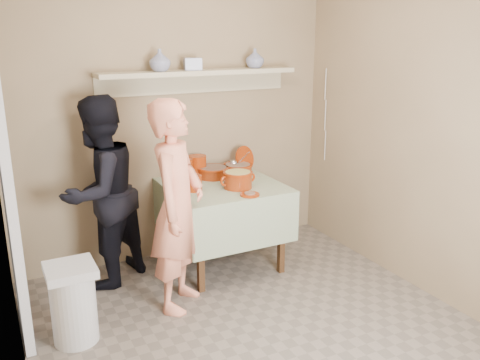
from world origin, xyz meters
TOP-DOWN VIEW (x-y plane):
  - ground at (0.00, 0.00)m, footprint 3.50×3.50m
  - tile_panel at (-1.46, 0.95)m, footprint 0.06×0.70m
  - plate_stack_a at (-0.00, 1.53)m, footprint 0.15×0.15m
  - plate_stack_b at (0.15, 1.60)m, footprint 0.17×0.17m
  - bowl_stack at (-0.04, 1.22)m, footprint 0.13×0.13m
  - empty_bowl at (-0.08, 1.36)m, footprint 0.15×0.15m
  - propped_lid at (0.63, 1.59)m, footprint 0.25×0.17m
  - vase_right at (0.74, 1.61)m, footprint 0.19×0.19m
  - vase_left at (-0.17, 1.60)m, footprint 0.22×0.22m
  - ceramic_box at (0.13, 1.62)m, footprint 0.16×0.13m
  - person_cook at (-0.35, 0.80)m, footprint 0.66×0.69m
  - person_helper at (-0.77, 1.43)m, footprint 0.97×0.93m
  - room_shell at (0.00, 0.00)m, footprint 3.04×3.54m
  - serving_table at (0.25, 1.28)m, footprint 0.97×0.97m
  - cazuela_meat_a at (0.26, 1.51)m, footprint 0.30×0.30m
  - cazuela_meat_b at (0.51, 1.50)m, footprint 0.28×0.28m
  - ladle at (0.48, 1.51)m, footprint 0.08×0.26m
  - cazuela_rice at (0.32, 1.12)m, footprint 0.33×0.25m
  - front_plate at (0.31, 0.89)m, footprint 0.16×0.16m
  - wall_shelf at (0.20, 1.65)m, footprint 1.80×0.25m
  - trash_bin at (-1.16, 0.65)m, footprint 0.32×0.32m
  - electrical_cord at (1.47, 1.48)m, footprint 0.01×0.05m

SIDE VIEW (x-z plane):
  - ground at x=0.00m, z-range 0.00..0.00m
  - trash_bin at x=-1.16m, z-range 0.00..0.56m
  - serving_table at x=0.25m, z-range 0.26..1.02m
  - front_plate at x=0.31m, z-range 0.76..0.78m
  - empty_bowl at x=-0.08m, z-range 0.76..0.81m
  - person_helper at x=-0.77m, z-range 0.00..1.57m
  - person_cook at x=-0.35m, z-range 0.00..1.60m
  - cazuela_meat_a at x=0.26m, z-range 0.77..0.87m
  - cazuela_meat_b at x=0.51m, z-range 0.77..0.87m
  - bowl_stack at x=-0.04m, z-range 0.76..0.90m
  - cazuela_rice at x=0.32m, z-range 0.77..0.92m
  - plate_stack_a at x=0.00m, z-range 0.76..0.96m
  - plate_stack_b at x=0.15m, z-range 0.76..0.96m
  - ladle at x=0.48m, z-range 0.78..0.97m
  - propped_lid at x=0.63m, z-range 0.76..1.00m
  - tile_panel at x=-1.46m, z-range 0.00..2.00m
  - electrical_cord at x=1.47m, z-range 0.80..1.70m
  - room_shell at x=0.00m, z-range 0.30..2.92m
  - wall_shelf at x=0.20m, z-range 1.57..1.78m
  - ceramic_box at x=0.13m, z-range 1.72..1.82m
  - vase_right at x=0.74m, z-range 1.72..1.89m
  - vase_left at x=-0.17m, z-range 1.72..1.90m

